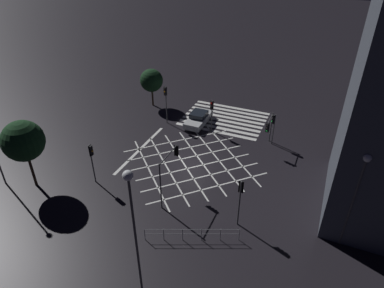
{
  "coord_description": "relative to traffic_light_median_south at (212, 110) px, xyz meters",
  "views": [
    {
      "loc": [
        -10.33,
        24.1,
        18.48
      ],
      "look_at": [
        0.0,
        0.0,
        1.98
      ],
      "focal_mm": 32.0,
      "sensor_mm": 36.0,
      "label": 1
    }
  ],
  "objects": [
    {
      "name": "street_lamp_west",
      "position": [
        -13.63,
        11.02,
        2.68
      ],
      "size": [
        0.5,
        0.5,
        7.44
      ],
      "color": "#424244",
      "rests_on": "ground_plane"
    },
    {
      "name": "traffic_light_se_cross",
      "position": [
        5.23,
        0.18,
        0.54
      ],
      "size": [
        0.36,
        0.39,
        4.37
      ],
      "rotation": [
        0.0,
        0.0,
        1.57
      ],
      "color": "#424244",
      "rests_on": "ground_plane"
    },
    {
      "name": "traffic_light_sw_main",
      "position": [
        -6.44,
        -0.1,
        -0.22
      ],
      "size": [
        0.39,
        0.36,
        3.3
      ],
      "color": "#424244",
      "rests_on": "ground_plane"
    },
    {
      "name": "pedestrian_railing",
      "position": [
        -4.11,
        14.77,
        -1.91
      ],
      "size": [
        6.08,
        2.63,
        1.05
      ],
      "rotation": [
        0.0,
        0.0,
        -2.74
      ],
      "color": "gray",
      "rests_on": "ground_plane"
    },
    {
      "name": "waiting_car",
      "position": [
        1.92,
        -1.14,
        -1.95
      ],
      "size": [
        1.84,
        4.46,
        1.36
      ],
      "rotation": [
        0.0,
        0.0,
        1.57
      ],
      "color": "#B7BABC",
      "rests_on": "ground_plane"
    },
    {
      "name": "road_markings",
      "position": [
        -0.11,
        0.12,
        -2.58
      ],
      "size": [
        13.79,
        19.69,
        0.01
      ],
      "color": "silver",
      "rests_on": "ground_plane"
    },
    {
      "name": "traffic_light_sw_cross",
      "position": [
        -6.19,
        0.78,
        -0.18
      ],
      "size": [
        0.36,
        2.43,
        3.28
      ],
      "rotation": [
        0.0,
        0.0,
        1.57
      ],
      "color": "#424244",
      "rests_on": "ground_plane"
    },
    {
      "name": "ground_plane",
      "position": [
        -0.37,
        6.03,
        -2.58
      ],
      "size": [
        200.0,
        200.0,
        0.0
      ],
      "primitive_type": "plane",
      "color": "black"
    },
    {
      "name": "traffic_light_median_south",
      "position": [
        0.0,
        0.0,
        0.0
      ],
      "size": [
        0.36,
        0.39,
        3.6
      ],
      "rotation": [
        0.0,
        0.0,
        1.57
      ],
      "color": "#424244",
      "rests_on": "ground_plane"
    },
    {
      "name": "street_tree_near",
      "position": [
        8.88,
        -3.28,
        0.67
      ],
      "size": [
        2.74,
        2.74,
        4.62
      ],
      "color": "#38281C",
      "rests_on": "ground_plane"
    },
    {
      "name": "traffic_light_median_north",
      "position": [
        -0.66,
        11.09,
        0.58
      ],
      "size": [
        0.36,
        3.14,
        4.25
      ],
      "rotation": [
        0.0,
        0.0,
        -1.57
      ],
      "color": "#424244",
      "rests_on": "ground_plane"
    },
    {
      "name": "traffic_light_ne_main",
      "position": [
        6.02,
        12.03,
        0.1
      ],
      "size": [
        0.39,
        0.36,
        3.74
      ],
      "rotation": [
        0.0,
        0.0,
        3.14
      ],
      "color": "#424244",
      "rests_on": "ground_plane"
    },
    {
      "name": "traffic_light_nw_cross",
      "position": [
        -6.6,
        11.95,
        0.26
      ],
      "size": [
        0.36,
        0.39,
        3.97
      ],
      "rotation": [
        0.0,
        0.0,
        -1.57
      ],
      "color": "#424244",
      "rests_on": "ground_plane"
    },
    {
      "name": "street_lamp_east",
      "position": [
        -2.85,
        19.51,
        3.77
      ],
      "size": [
        0.54,
        0.54,
        8.9
      ],
      "color": "#424244",
      "rests_on": "ground_plane"
    },
    {
      "name": "street_tree_far",
      "position": [
        10.48,
        14.39,
        1.82
      ],
      "size": [
        3.32,
        3.32,
        6.08
      ],
      "color": "#38281C",
      "rests_on": "ground_plane"
    }
  ]
}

